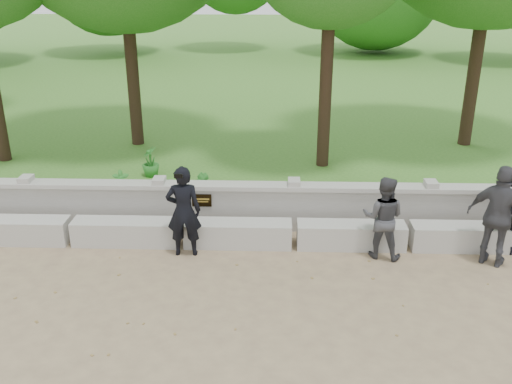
# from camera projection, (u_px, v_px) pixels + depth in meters

# --- Properties ---
(ground) EXTENTS (80.00, 80.00, 0.00)m
(ground) POSITION_uv_depth(u_px,v_px,m) (163.00, 303.00, 8.48)
(ground) COLOR #9B865F
(ground) RESTS_ON ground
(lawn) EXTENTS (40.00, 22.00, 0.25)m
(lawn) POSITION_uv_depth(u_px,v_px,m) (231.00, 93.00, 21.39)
(lawn) COLOR #3A6E25
(lawn) RESTS_ON ground
(concrete_bench) EXTENTS (11.90, 0.45, 0.45)m
(concrete_bench) POSITION_uv_depth(u_px,v_px,m) (182.00, 233.00, 10.15)
(concrete_bench) COLOR #B7B4AD
(concrete_bench) RESTS_ON ground
(parapet_wall) EXTENTS (12.50, 0.35, 0.90)m
(parapet_wall) POSITION_uv_depth(u_px,v_px,m) (187.00, 205.00, 10.71)
(parapet_wall) COLOR #ACA9A3
(parapet_wall) RESTS_ON ground
(man_main) EXTENTS (0.61, 0.55, 1.61)m
(man_main) POSITION_uv_depth(u_px,v_px,m) (184.00, 211.00, 9.60)
(man_main) COLOR black
(man_main) RESTS_ON ground
(visitor_left) EXTENTS (0.83, 0.73, 1.45)m
(visitor_left) POSITION_uv_depth(u_px,v_px,m) (383.00, 218.00, 9.56)
(visitor_left) COLOR #3C3C40
(visitor_left) RESTS_ON ground
(visitor_right) EXTENTS (1.08, 0.92, 1.73)m
(visitor_right) POSITION_uv_depth(u_px,v_px,m) (499.00, 217.00, 9.25)
(visitor_right) COLOR #3F3F44
(visitor_right) RESTS_ON ground
(shrub_a) EXTENTS (0.39, 0.34, 0.62)m
(shrub_a) POSITION_uv_depth(u_px,v_px,m) (122.00, 186.00, 11.36)
(shrub_a) COLOR #2E7C2A
(shrub_a) RESTS_ON lawn
(shrub_b) EXTENTS (0.40, 0.41, 0.58)m
(shrub_b) POSITION_uv_depth(u_px,v_px,m) (203.00, 188.00, 11.32)
(shrub_b) COLOR #2E7C2A
(shrub_b) RESTS_ON lawn
(shrub_d) EXTENTS (0.43, 0.46, 0.68)m
(shrub_d) POSITION_uv_depth(u_px,v_px,m) (150.00, 162.00, 12.64)
(shrub_d) COLOR #2E7C2A
(shrub_d) RESTS_ON lawn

